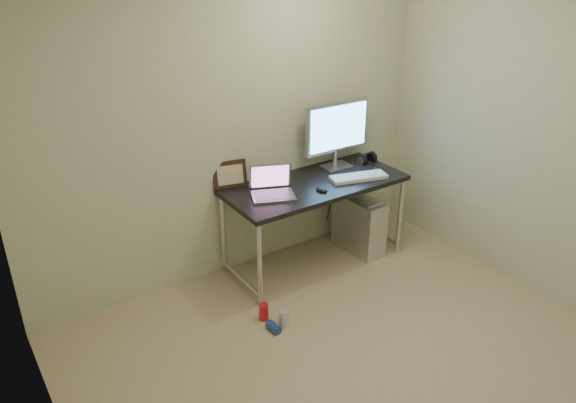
% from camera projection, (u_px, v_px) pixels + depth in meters
% --- Properties ---
extents(floor, '(3.50, 3.50, 0.00)m').
position_uv_depth(floor, '(377.00, 384.00, 3.56)').
color(floor, tan).
rests_on(floor, ground).
extents(wall_back, '(3.50, 0.02, 2.50)m').
position_uv_depth(wall_back, '(235.00, 124.00, 4.33)').
color(wall_back, beige).
rests_on(wall_back, ground).
extents(wall_left, '(0.02, 3.50, 2.50)m').
position_uv_depth(wall_left, '(55.00, 320.00, 2.14)').
color(wall_left, beige).
rests_on(wall_left, ground).
extents(desk, '(1.51, 0.66, 0.75)m').
position_uv_depth(desk, '(315.00, 192.00, 4.60)').
color(desk, black).
rests_on(desk, ground).
extents(tower_computer, '(0.24, 0.50, 0.54)m').
position_uv_depth(tower_computer, '(359.00, 224.00, 4.96)').
color(tower_computer, silver).
rests_on(tower_computer, ground).
extents(cable_a, '(0.01, 0.16, 0.69)m').
position_uv_depth(cable_a, '(332.00, 197.00, 5.13)').
color(cable_a, black).
rests_on(cable_a, ground).
extents(cable_b, '(0.02, 0.11, 0.71)m').
position_uv_depth(cable_b, '(341.00, 198.00, 5.17)').
color(cable_b, black).
rests_on(cable_b, ground).
extents(can_red, '(0.09, 0.09, 0.13)m').
position_uv_depth(can_red, '(264.00, 312.00, 4.13)').
color(can_red, red).
rests_on(can_red, ground).
extents(can_white, '(0.09, 0.09, 0.13)m').
position_uv_depth(can_white, '(284.00, 318.00, 4.06)').
color(can_white, silver).
rests_on(can_white, ground).
extents(can_blue, '(0.07, 0.12, 0.06)m').
position_uv_depth(can_blue, '(273.00, 327.00, 4.02)').
color(can_blue, '#20409D').
rests_on(can_blue, ground).
extents(laptop, '(0.40, 0.37, 0.23)m').
position_uv_depth(laptop, '(272.00, 188.00, 4.33)').
color(laptop, '#A1A2A8').
rests_on(laptop, desk).
extents(monitor, '(0.62, 0.19, 0.58)m').
position_uv_depth(monitor, '(337.00, 130.00, 4.72)').
color(monitor, '#A1A2A8').
rests_on(monitor, desk).
extents(keyboard, '(0.50, 0.28, 0.03)m').
position_uv_depth(keyboard, '(359.00, 177.00, 4.63)').
color(keyboard, silver).
rests_on(keyboard, desk).
extents(mouse_right, '(0.09, 0.13, 0.04)m').
position_uv_depth(mouse_right, '(378.00, 168.00, 4.79)').
color(mouse_right, black).
rests_on(mouse_right, desk).
extents(mouse_left, '(0.09, 0.12, 0.03)m').
position_uv_depth(mouse_left, '(322.00, 189.00, 4.40)').
color(mouse_left, black).
rests_on(mouse_left, desk).
extents(headphones, '(0.17, 0.10, 0.11)m').
position_uv_depth(headphones, '(367.00, 159.00, 4.96)').
color(headphones, black).
rests_on(headphones, desk).
extents(picture_frame, '(0.28, 0.14, 0.22)m').
position_uv_depth(picture_frame, '(230.00, 174.00, 4.44)').
color(picture_frame, black).
rests_on(picture_frame, desk).
extents(webcam, '(0.04, 0.03, 0.13)m').
position_uv_depth(webcam, '(261.00, 172.00, 4.53)').
color(webcam, silver).
rests_on(webcam, desk).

